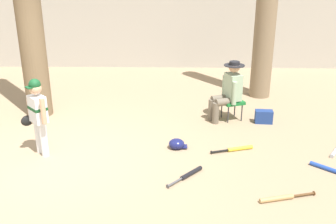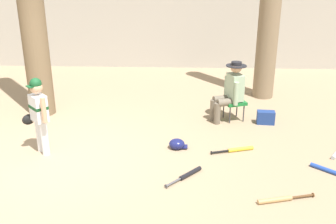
% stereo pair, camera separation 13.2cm
% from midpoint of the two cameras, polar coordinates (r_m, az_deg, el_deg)
% --- Properties ---
extents(ground_plane, '(60.00, 60.00, 0.00)m').
position_cam_midpoint_polar(ground_plane, '(6.71, -16.43, -6.86)').
color(ground_plane, '#9E8466').
extents(concrete_back_wall, '(18.00, 0.36, 2.53)m').
position_cam_midpoint_polar(concrete_back_wall, '(12.07, -8.62, 12.40)').
color(concrete_back_wall, '#ADA89E').
rests_on(concrete_back_wall, ground).
extents(young_ballplayer, '(0.56, 0.46, 1.31)m').
position_cam_midpoint_polar(young_ballplayer, '(6.75, -18.78, -0.04)').
color(young_ballplayer, white).
rests_on(young_ballplayer, ground).
extents(folding_stool, '(0.51, 0.51, 0.41)m').
position_cam_midpoint_polar(folding_stool, '(8.06, 8.72, 1.40)').
color(folding_stool, '#196B2D').
rests_on(folding_stool, ground).
extents(seated_spectator, '(0.68, 0.54, 1.20)m').
position_cam_midpoint_polar(seated_spectator, '(7.93, 8.19, 3.20)').
color(seated_spectator, '#6B6051').
rests_on(seated_spectator, ground).
extents(handbag_beside_stool, '(0.35, 0.21, 0.26)m').
position_cam_midpoint_polar(handbag_beside_stool, '(8.07, 13.12, -0.66)').
color(handbag_beside_stool, navy).
rests_on(handbag_beside_stool, ground).
extents(bat_wood_tan, '(0.81, 0.27, 0.07)m').
position_cam_midpoint_polar(bat_wood_tan, '(5.68, 15.24, -11.81)').
color(bat_wood_tan, tan).
rests_on(bat_wood_tan, ground).
extents(bat_yellow_trainer, '(0.74, 0.28, 0.07)m').
position_cam_midpoint_polar(bat_yellow_trainer, '(6.87, 9.31, -5.24)').
color(bat_yellow_trainer, yellow).
rests_on(bat_yellow_trainer, ground).
extents(bat_black_composite, '(0.55, 0.60, 0.07)m').
position_cam_midpoint_polar(bat_black_composite, '(6.03, 2.37, -8.94)').
color(bat_black_composite, black).
rests_on(bat_black_composite, ground).
extents(bat_blue_youth, '(0.60, 0.54, 0.07)m').
position_cam_midpoint_polar(bat_blue_youth, '(6.63, 21.42, -7.58)').
color(bat_blue_youth, '#2347AD').
rests_on(bat_blue_youth, ground).
extents(batting_helmet_navy, '(0.32, 0.25, 0.18)m').
position_cam_midpoint_polar(batting_helmet_navy, '(6.84, 0.70, -4.62)').
color(batting_helmet_navy, navy).
rests_on(batting_helmet_navy, ground).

